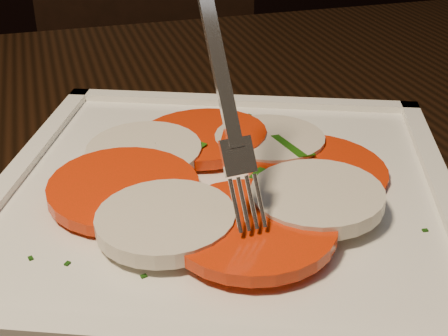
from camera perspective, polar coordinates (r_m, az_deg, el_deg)
name	(u,v)px	position (r m, az deg, el deg)	size (l,w,h in m)	color
table	(278,236)	(0.59, 4.92, -6.23)	(1.26, 0.90, 0.75)	black
chair	(153,97)	(1.21, -6.49, 6.49)	(0.44, 0.44, 0.93)	black
plate	(224,196)	(0.44, 0.00, -2.58)	(0.32, 0.32, 0.01)	white
caprese_salad	(224,176)	(0.43, -0.02, -0.74)	(0.25, 0.25, 0.02)	red
fork	(214,73)	(0.37, -0.90, 8.69)	(0.04, 0.10, 0.15)	white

